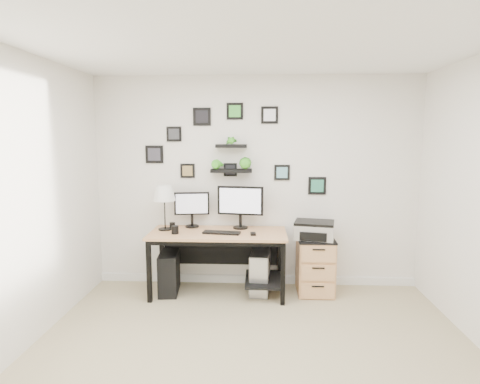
# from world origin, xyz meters

# --- Properties ---
(room) EXTENTS (4.00, 4.00, 4.00)m
(room) POSITION_xyz_m (0.00, 1.98, 0.05)
(room) COLOR tan
(room) RESTS_ON ground
(desk) EXTENTS (1.60, 0.70, 0.75)m
(desk) POSITION_xyz_m (-0.41, 1.67, 0.63)
(desk) COLOR tan
(desk) RESTS_ON ground
(monitor_left) EXTENTS (0.43, 0.19, 0.44)m
(monitor_left) POSITION_xyz_m (-0.79, 1.87, 1.01)
(monitor_left) COLOR black
(monitor_left) RESTS_ON desk
(monitor_right) EXTENTS (0.56, 0.20, 0.52)m
(monitor_right) POSITION_xyz_m (-0.19, 1.83, 1.06)
(monitor_right) COLOR black
(monitor_right) RESTS_ON desk
(keyboard) EXTENTS (0.45, 0.20, 0.02)m
(keyboard) POSITION_xyz_m (-0.39, 1.56, 0.76)
(keyboard) COLOR black
(keyboard) RESTS_ON desk
(mouse) EXTENTS (0.07, 0.10, 0.03)m
(mouse) POSITION_xyz_m (-0.03, 1.51, 0.76)
(mouse) COLOR black
(mouse) RESTS_ON desk
(table_lamp) EXTENTS (0.26, 0.26, 0.54)m
(table_lamp) POSITION_xyz_m (-1.09, 1.72, 1.18)
(table_lamp) COLOR black
(table_lamp) RESTS_ON desk
(mug) EXTENTS (0.08, 0.08, 0.09)m
(mug) POSITION_xyz_m (-0.93, 1.52, 0.80)
(mug) COLOR black
(mug) RESTS_ON desk
(pen_cup) EXTENTS (0.07, 0.07, 0.09)m
(pen_cup) POSITION_xyz_m (-1.01, 1.74, 0.79)
(pen_cup) COLOR black
(pen_cup) RESTS_ON desk
(pc_tower_black) EXTENTS (0.27, 0.51, 0.49)m
(pc_tower_black) POSITION_xyz_m (-1.04, 1.64, 0.24)
(pc_tower_black) COLOR black
(pc_tower_black) RESTS_ON ground
(pc_tower_grey) EXTENTS (0.26, 0.51, 0.49)m
(pc_tower_grey) POSITION_xyz_m (0.06, 1.71, 0.25)
(pc_tower_grey) COLOR gray
(pc_tower_grey) RESTS_ON ground
(file_cabinet) EXTENTS (0.43, 0.53, 0.67)m
(file_cabinet) POSITION_xyz_m (0.72, 1.72, 0.34)
(file_cabinet) COLOR tan
(file_cabinet) RESTS_ON ground
(printer) EXTENTS (0.51, 0.44, 0.20)m
(printer) POSITION_xyz_m (0.69, 1.69, 0.77)
(printer) COLOR silver
(printer) RESTS_ON file_cabinet
(wall_decor) EXTENTS (2.24, 0.18, 1.11)m
(wall_decor) POSITION_xyz_m (-0.30, 1.93, 1.67)
(wall_decor) COLOR black
(wall_decor) RESTS_ON ground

